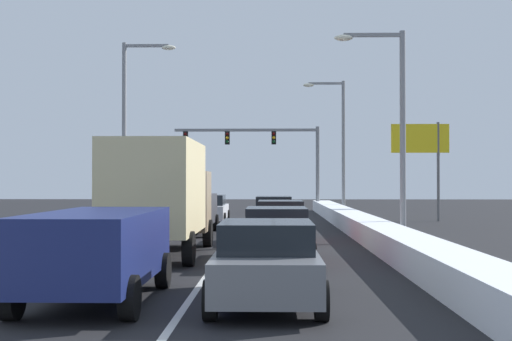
# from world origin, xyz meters

# --- Properties ---
(ground_plane) EXTENTS (120.00, 120.00, 0.00)m
(ground_plane) POSITION_xyz_m (0.00, 17.86, 0.00)
(ground_plane) COLOR black
(lane_stripe_between_right_lane_and_center_lane) EXTENTS (0.14, 49.12, 0.01)m
(lane_stripe_between_right_lane_and_center_lane) POSITION_xyz_m (-0.00, 22.33, 0.00)
(lane_stripe_between_right_lane_and_center_lane) COLOR silver
(lane_stripe_between_right_lane_and_center_lane) RESTS_ON ground
(snow_bank_right_shoulder) EXTENTS (1.26, 49.12, 0.75)m
(snow_bank_right_shoulder) POSITION_xyz_m (5.30, 22.33, 0.38)
(snow_bank_right_shoulder) COLOR white
(snow_bank_right_shoulder) RESTS_ON ground
(snow_bank_left_shoulder) EXTENTS (1.45, 49.12, 0.57)m
(snow_bank_left_shoulder) POSITION_xyz_m (-5.30, 22.33, 0.29)
(snow_bank_left_shoulder) COLOR white
(snow_bank_left_shoulder) RESTS_ON ground
(sedan_gray_right_lane_nearest) EXTENTS (2.00, 4.50, 1.51)m
(sedan_gray_right_lane_nearest) POSITION_xyz_m (1.45, 6.84, 0.76)
(sedan_gray_right_lane_nearest) COLOR slate
(sedan_gray_right_lane_nearest) RESTS_ON ground
(sedan_maroon_right_lane_second) EXTENTS (2.00, 4.50, 1.51)m
(sedan_maroon_right_lane_second) POSITION_xyz_m (1.68, 13.37, 0.76)
(sedan_maroon_right_lane_second) COLOR maroon
(sedan_maroon_right_lane_second) RESTS_ON ground
(sedan_red_right_lane_third) EXTENTS (2.00, 4.50, 1.51)m
(sedan_red_right_lane_third) POSITION_xyz_m (1.88, 20.02, 0.76)
(sedan_red_right_lane_third) COLOR maroon
(sedan_red_right_lane_third) RESTS_ON ground
(sedan_black_right_lane_fourth) EXTENTS (2.00, 4.50, 1.51)m
(sedan_black_right_lane_fourth) POSITION_xyz_m (1.64, 26.94, 0.76)
(sedan_black_right_lane_fourth) COLOR black
(sedan_black_right_lane_fourth) RESTS_ON ground
(suv_navy_center_lane_nearest) EXTENTS (2.16, 4.90, 1.67)m
(suv_navy_center_lane_nearest) POSITION_xyz_m (-1.68, 6.98, 1.02)
(suv_navy_center_lane_nearest) COLOR navy
(suv_navy_center_lane_nearest) RESTS_ON ground
(box_truck_center_lane_second) EXTENTS (2.53, 7.20, 3.36)m
(box_truck_center_lane_second) POSITION_xyz_m (-1.76, 14.77, 1.90)
(box_truck_center_lane_second) COLOR #937F60
(box_truck_center_lane_second) RESTS_ON ground
(suv_charcoal_center_lane_third) EXTENTS (2.16, 4.90, 1.67)m
(suv_charcoal_center_lane_third) POSITION_xyz_m (-1.93, 23.36, 1.02)
(suv_charcoal_center_lane_third) COLOR #38383D
(suv_charcoal_center_lane_third) RESTS_ON ground
(sedan_white_center_lane_fourth) EXTENTS (2.00, 4.50, 1.51)m
(sedan_white_center_lane_fourth) POSITION_xyz_m (-1.74, 30.06, 0.76)
(sedan_white_center_lane_fourth) COLOR silver
(sedan_white_center_lane_fourth) RESTS_ON ground
(traffic_light_gantry) EXTENTS (10.60, 0.47, 6.20)m
(traffic_light_gantry) POSITION_xyz_m (1.18, 44.64, 4.72)
(traffic_light_gantry) COLOR slate
(traffic_light_gantry) RESTS_ON ground
(street_lamp_right_near) EXTENTS (2.66, 0.36, 7.85)m
(street_lamp_right_near) POSITION_xyz_m (6.06, 20.09, 4.72)
(street_lamp_right_near) COLOR gray
(street_lamp_right_near) RESTS_ON ground
(street_lamp_right_mid) EXTENTS (2.66, 0.36, 8.56)m
(street_lamp_right_mid) POSITION_xyz_m (5.73, 37.95, 5.09)
(street_lamp_right_mid) COLOR gray
(street_lamp_right_mid) RESTS_ON ground
(street_lamp_left_mid) EXTENTS (2.66, 0.36, 9.08)m
(street_lamp_left_mid) POSITION_xyz_m (-5.42, 28.21, 5.37)
(street_lamp_left_mid) COLOR gray
(street_lamp_left_mid) RESTS_ON ground
(roadside_sign_right) EXTENTS (3.20, 0.16, 5.50)m
(roadside_sign_right) POSITION_xyz_m (9.79, 32.78, 4.02)
(roadside_sign_right) COLOR #59595B
(roadside_sign_right) RESTS_ON ground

